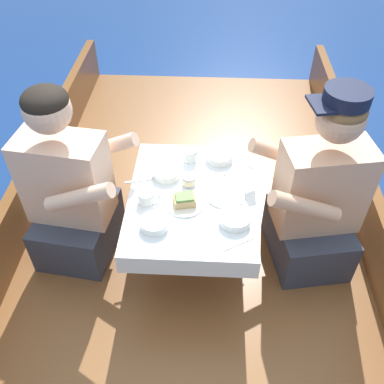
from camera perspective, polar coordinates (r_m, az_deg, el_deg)
ground_plane at (r=2.70m, az=0.16°, el=-10.05°), size 60.00×60.00×0.00m
boat_deck at (r=2.57m, az=0.16°, el=-7.86°), size 1.96×3.62×0.33m
gunwale_port at (r=2.55m, az=-21.71°, el=-1.91°), size 0.06×3.62×0.32m
gunwale_starboard at (r=2.49m, az=22.62°, el=-3.48°), size 0.06×3.62×0.32m
cockpit_table at (r=2.07m, az=0.00°, el=-1.39°), size 0.60×0.78×0.44m
person_port at (r=2.19m, az=-15.89°, el=-0.12°), size 0.56×0.50×0.97m
person_starboard at (r=2.14m, az=16.32°, el=-1.01°), size 0.57×0.52×1.00m
plate_sandwich at (r=1.98m, az=-0.97°, el=-1.60°), size 0.18×0.18×0.01m
plate_bread at (r=2.03m, az=4.45°, el=-0.33°), size 0.19×0.19×0.01m
sandwich at (r=1.96m, az=-0.98°, el=-1.03°), size 0.11×0.09×0.05m
bowl_port_near at (r=2.13m, az=-3.43°, el=2.69°), size 0.14×0.14×0.04m
bowl_starboard_near at (r=1.88m, az=-5.02°, el=-4.14°), size 0.13×0.13×0.04m
bowl_center_far at (r=1.90m, az=5.74°, el=-3.54°), size 0.14×0.14×0.04m
bowl_port_far at (r=2.23m, az=3.70°, el=4.83°), size 0.14×0.14×0.04m
coffee_cup_port at (r=1.99m, az=-6.11°, el=-0.65°), size 0.10×0.08×0.06m
coffee_cup_starboard at (r=2.21m, az=-0.20°, el=4.94°), size 0.09×0.07×0.07m
tin_can at (r=2.07m, az=-0.41°, el=1.56°), size 0.07×0.07×0.05m
utensil_knife_starboard at (r=1.84m, az=6.32°, el=-6.80°), size 0.15×0.10×0.00m
utensil_fork_port at (r=2.24m, az=6.04°, el=4.19°), size 0.15×0.11×0.00m
utensil_knife_port at (r=2.13m, az=3.78°, el=2.12°), size 0.15×0.10×0.00m
utensil_spoon_starboard at (r=2.23m, az=-3.42°, el=4.25°), size 0.17×0.02×0.01m
utensil_spoon_center at (r=2.12m, az=-5.94°, el=1.69°), size 0.17×0.06×0.01m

